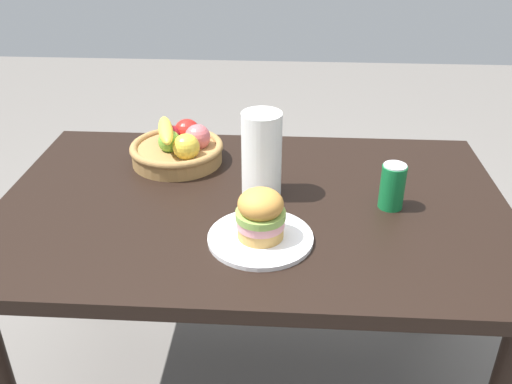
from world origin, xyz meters
TOP-DOWN VIEW (x-y plane):
  - dining_table at (0.00, 0.00)m, footprint 1.40×0.90m
  - plate at (0.03, -0.19)m, footprint 0.26×0.26m
  - sandwich at (0.03, -0.19)m, footprint 0.12×0.12m
  - soda_can at (0.37, -0.01)m, footprint 0.07×0.07m
  - fruit_basket at (-0.25, 0.23)m, footprint 0.29×0.29m
  - paper_towel_roll at (0.02, 0.05)m, footprint 0.11×0.11m

SIDE VIEW (x-z plane):
  - dining_table at x=0.00m, z-range 0.27..1.02m
  - plate at x=0.03m, z-range 0.75..0.76m
  - fruit_basket at x=-0.25m, z-range 0.73..0.87m
  - soda_can at x=0.37m, z-range 0.75..0.88m
  - sandwich at x=0.03m, z-range 0.76..0.89m
  - paper_towel_roll at x=0.02m, z-range 0.75..0.99m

